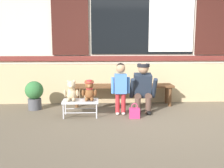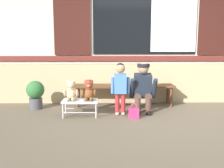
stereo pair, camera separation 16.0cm
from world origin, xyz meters
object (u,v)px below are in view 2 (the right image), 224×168
(teddy_bear_plain, at_px, (71,91))
(handbag_on_ground, at_px, (134,113))
(teddy_bear_with_hat, at_px, (89,90))
(potted_plant, at_px, (35,93))
(small_display_bench, at_px, (80,102))
(adult_crouching, at_px, (143,88))
(child_standing, at_px, (120,83))
(wooden_bench_long, at_px, (124,88))

(teddy_bear_plain, height_order, handbag_on_ground, teddy_bear_plain)
(teddy_bear_plain, relative_size, teddy_bear_with_hat, 1.00)
(potted_plant, bearing_deg, teddy_bear_plain, -35.05)
(small_display_bench, height_order, adult_crouching, adult_crouching)
(small_display_bench, height_order, handbag_on_ground, small_display_bench)
(teddy_bear_plain, bearing_deg, child_standing, 5.79)
(wooden_bench_long, relative_size, child_standing, 2.19)
(teddy_bear_with_hat, relative_size, potted_plant, 0.64)
(potted_plant, bearing_deg, handbag_on_ground, -20.66)
(teddy_bear_plain, bearing_deg, potted_plant, 144.95)
(teddy_bear_plain, height_order, adult_crouching, adult_crouching)
(teddy_bear_plain, bearing_deg, adult_crouching, 9.83)
(child_standing, distance_m, adult_crouching, 0.48)
(wooden_bench_long, distance_m, handbag_on_ground, 1.03)
(handbag_on_ground, bearing_deg, potted_plant, 159.34)
(teddy_bear_plain, height_order, child_standing, child_standing)
(wooden_bench_long, xyz_separation_m, handbag_on_ground, (0.11, -0.98, -0.28))
(teddy_bear_with_hat, xyz_separation_m, handbag_on_ground, (0.80, -0.17, -0.38))
(wooden_bench_long, distance_m, potted_plant, 1.81)
(small_display_bench, distance_m, handbag_on_ground, 0.99)
(teddy_bear_plain, distance_m, potted_plant, 0.97)
(teddy_bear_plain, distance_m, child_standing, 0.90)
(wooden_bench_long, xyz_separation_m, teddy_bear_plain, (-1.00, -0.82, 0.09))
(small_display_bench, relative_size, handbag_on_ground, 2.35)
(adult_crouching, height_order, handbag_on_ground, adult_crouching)
(teddy_bear_with_hat, bearing_deg, small_display_bench, -179.23)
(teddy_bear_with_hat, height_order, adult_crouching, adult_crouching)
(small_display_bench, bearing_deg, adult_crouching, 11.21)
(small_display_bench, relative_size, child_standing, 0.67)
(small_display_bench, distance_m, teddy_bear_plain, 0.25)
(teddy_bear_plain, distance_m, teddy_bear_with_hat, 0.32)
(teddy_bear_plain, relative_size, handbag_on_ground, 1.34)
(teddy_bear_with_hat, distance_m, adult_crouching, 1.04)
(wooden_bench_long, bearing_deg, adult_crouching, -60.98)
(potted_plant, bearing_deg, teddy_bear_with_hat, -26.50)
(handbag_on_ground, height_order, potted_plant, potted_plant)
(teddy_bear_plain, bearing_deg, teddy_bear_with_hat, 0.13)
(teddy_bear_plain, bearing_deg, handbag_on_ground, -8.40)
(wooden_bench_long, bearing_deg, potted_plant, -171.62)
(teddy_bear_with_hat, xyz_separation_m, child_standing, (0.57, 0.09, 0.12))
(small_display_bench, relative_size, adult_crouching, 0.67)
(handbag_on_ground, bearing_deg, adult_crouching, 61.69)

